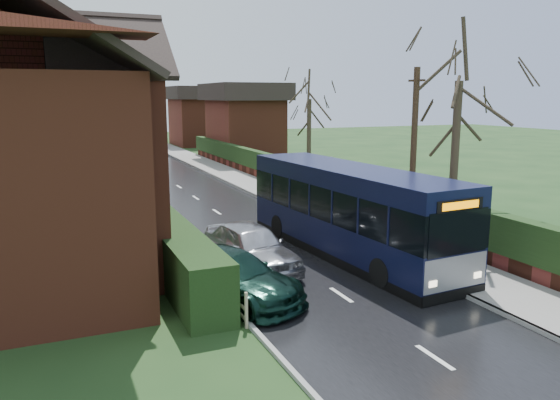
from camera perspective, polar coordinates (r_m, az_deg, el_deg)
name	(u,v)px	position (r m, az deg, el deg)	size (l,w,h in m)	color
ground	(309,274)	(17.13, 3.09, -7.77)	(140.00, 140.00, 0.00)	#2E4D21
road	(217,212)	(26.16, -6.61, -1.27)	(6.00, 100.00, 0.02)	black
pavement	(298,204)	(27.63, 1.86, -0.43)	(2.50, 100.00, 0.14)	slate
kerb_right	(276,206)	(27.15, -0.44, -0.62)	(0.12, 100.00, 0.14)	gray
kerb_left	(152,217)	(25.48, -13.20, -1.72)	(0.12, 100.00, 0.10)	gray
front_hedge	(153,226)	(20.37, -13.17, -2.69)	(1.20, 16.00, 1.60)	black
picket_fence	(173,234)	(20.59, -11.07, -3.46)	(0.10, 16.00, 0.90)	tan
right_wall_hedge	(325,184)	(28.14, 4.73, 1.71)	(0.60, 50.00, 1.80)	brown
bus	(349,212)	(18.93, 7.27, -1.26)	(3.05, 10.27, 3.08)	black
car_silver	(251,247)	(17.40, -3.09, -4.88)	(1.78, 4.42, 1.51)	#B6B5BB
car_green	(231,276)	(14.95, -5.17, -7.89)	(1.88, 4.63, 1.34)	black
car_distant	(142,149)	(50.57, -14.24, 5.14)	(1.56, 4.47, 1.47)	black
bus_stop_sign	(331,183)	(22.04, 5.37, 1.82)	(0.09, 0.46, 3.08)	slate
telegraph_pole	(413,158)	(20.12, 13.74, 4.25)	(0.22, 0.83, 6.45)	#312215
tree_right_near	(460,69)	(20.17, 18.29, 12.90)	(3.95, 3.95, 8.54)	#33291E
tree_right_far	(309,93)	(35.15, 3.09, 11.07)	(3.89, 3.89, 7.52)	#342A1F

